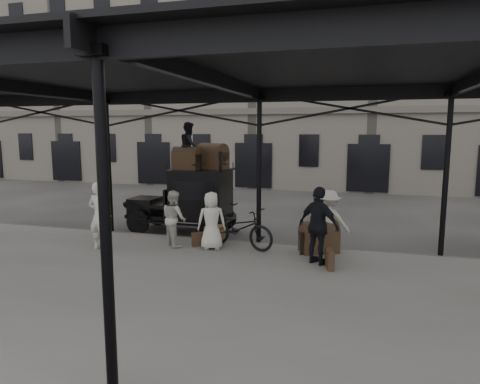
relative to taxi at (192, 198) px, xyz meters
The scene contains 18 objects.
ground 4.21m from the taxi, 50.43° to the right, with size 120.00×120.00×0.00m, color #383533.
platform 5.83m from the taxi, 63.31° to the right, with size 28.00×8.00×0.15m, color slate.
canopy 6.44m from the taxi, 61.99° to the right, with size 22.50×9.00×4.74m.
building_frontage 16.18m from the taxi, 80.21° to the left, with size 64.00×8.00×14.00m, color slate.
taxi is the anchor object (origin of this frame).
porter_left 3.42m from the taxi, 116.09° to the right, with size 0.70×0.46×1.92m, color silver.
porter_midleft 2.18m from the taxi, 81.64° to the right, with size 0.78×0.61×1.61m, color beige.
porter_centre 2.64m from the taxi, 56.07° to the right, with size 0.79×0.52×1.63m, color silver.
porter_official 5.25m from the taxi, 31.33° to the right, with size 1.14×0.48×1.95m, color black.
porter_right 4.88m from the taxi, 17.98° to the right, with size 1.10×0.63×1.70m, color beige.
bicycle 2.89m from the taxi, 40.29° to the right, with size 0.77×2.20×1.15m, color black.
porter_roof 1.75m from the taxi, 107.50° to the right, with size 0.75×0.59×1.55m, color black.
steamer_trunk_roof_near 1.31m from the taxi, 108.07° to the right, with size 0.85×0.52×0.62m, color #492D22, non-canonical shape.
steamer_trunk_roof_far 1.50m from the taxi, 16.81° to the left, with size 0.97×0.59×0.71m, color #492D22, non-canonical shape.
steamer_trunk_platform 4.76m from the taxi, 20.83° to the right, with size 1.00×0.61×0.73m, color #492D22, non-canonical shape.
wicker_hamper 2.14m from the taxi, 48.04° to the right, with size 0.60×0.45×0.50m, color olive.
suitcase_upright 5.71m from the taxi, 31.95° to the right, with size 0.15×0.60×0.45m, color #492D22.
suitcase_flat 2.40m from the taxi, 60.83° to the right, with size 0.60×0.15×0.40m, color #492D22.
Camera 1 is at (2.89, -10.10, 3.50)m, focal length 32.00 mm.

